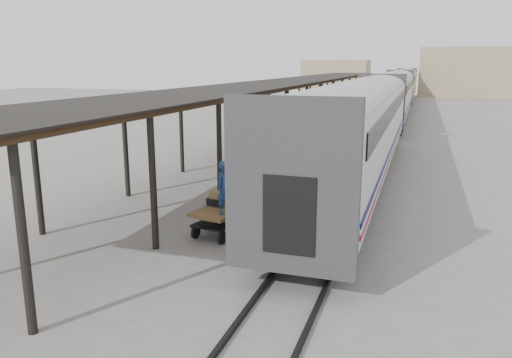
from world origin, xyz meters
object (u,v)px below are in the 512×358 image
object	(u,v)px
baggage_cart	(226,213)
porter	(225,188)
luggage_tug	(310,130)
pedestrian	(262,137)

from	to	relation	value
baggage_cart	porter	distance (m)	1.24
baggage_cart	luggage_tug	world-z (taller)	luggage_tug
baggage_cart	pedestrian	bearing A→B (deg)	115.29
baggage_cart	luggage_tug	size ratio (longest dim) A/B	1.42
baggage_cart	porter	bearing A→B (deg)	-56.99
pedestrian	porter	bearing A→B (deg)	126.71
baggage_cart	pedestrian	distance (m)	15.36
porter	baggage_cart	bearing A→B (deg)	47.06
porter	pedestrian	distance (m)	16.06
baggage_cart	luggage_tug	xyz separation A→B (m)	(-1.83, 21.15, 0.04)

